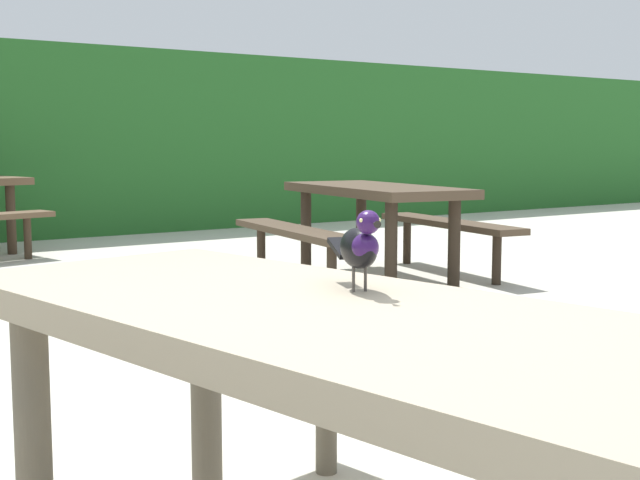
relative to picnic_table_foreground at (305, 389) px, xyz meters
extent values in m
cube|color=gray|center=(0.00, 0.00, 0.15)|extent=(1.06, 1.90, 0.07)
cylinder|color=#635B4C|center=(-0.38, 0.65, -0.22)|extent=(0.09, 0.09, 0.67)
cylinder|color=#635B4C|center=(0.14, 0.74, -0.22)|extent=(0.09, 0.09, 0.67)
cube|color=gray|center=(0.69, 0.12, -0.14)|extent=(0.57, 1.73, 0.05)
cylinder|color=#635B4C|center=(0.58, 0.75, -0.36)|extent=(0.07, 0.07, 0.39)
ellipsoid|color=black|center=(0.17, 0.05, 0.28)|extent=(0.11, 0.16, 0.09)
ellipsoid|color=#2D144C|center=(0.16, 0.01, 0.29)|extent=(0.08, 0.08, 0.06)
sphere|color=#2D144C|center=(0.16, -0.01, 0.34)|extent=(0.05, 0.05, 0.05)
sphere|color=#EAE08C|center=(0.17, -0.03, 0.35)|extent=(0.01, 0.01, 0.01)
sphere|color=#EAE08C|center=(0.13, -0.02, 0.35)|extent=(0.01, 0.01, 0.01)
cone|color=black|center=(0.14, -0.05, 0.34)|extent=(0.02, 0.03, 0.02)
cube|color=black|center=(0.21, 0.16, 0.27)|extent=(0.06, 0.11, 0.04)
cylinder|color=#47423D|center=(0.18, 0.03, 0.21)|extent=(0.01, 0.01, 0.05)
cylinder|color=#47423D|center=(0.16, 0.04, 0.21)|extent=(0.01, 0.01, 0.05)
cylinder|color=#382B1D|center=(1.24, 7.01, -0.22)|extent=(0.09, 0.09, 0.67)
cylinder|color=#382B1D|center=(1.27, 6.58, -0.36)|extent=(0.07, 0.07, 0.39)
cube|color=#473828|center=(3.18, 3.82, 0.15)|extent=(1.02, 1.89, 0.07)
cylinder|color=#2E241A|center=(3.55, 4.47, -0.22)|extent=(0.09, 0.09, 0.67)
cylinder|color=#2E241A|center=(3.02, 4.55, -0.22)|extent=(0.09, 0.09, 0.67)
cylinder|color=#2E241A|center=(3.34, 3.09, -0.22)|extent=(0.09, 0.09, 0.67)
cylinder|color=#2E241A|center=(2.82, 3.16, -0.22)|extent=(0.09, 0.09, 0.67)
cube|color=#473828|center=(3.88, 3.72, -0.14)|extent=(0.53, 1.73, 0.05)
cylinder|color=#2E241A|center=(3.97, 4.35, -0.36)|extent=(0.07, 0.07, 0.39)
cylinder|color=#2E241A|center=(3.78, 3.08, -0.36)|extent=(0.07, 0.07, 0.39)
cube|color=#473828|center=(2.49, 3.92, -0.14)|extent=(0.53, 1.73, 0.05)
cylinder|color=#2E241A|center=(2.59, 4.56, -0.36)|extent=(0.07, 0.07, 0.39)
cylinder|color=#2E241A|center=(2.40, 3.29, -0.36)|extent=(0.07, 0.07, 0.39)
camera|label=1|loc=(-0.96, -1.45, 0.51)|focal=48.10mm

